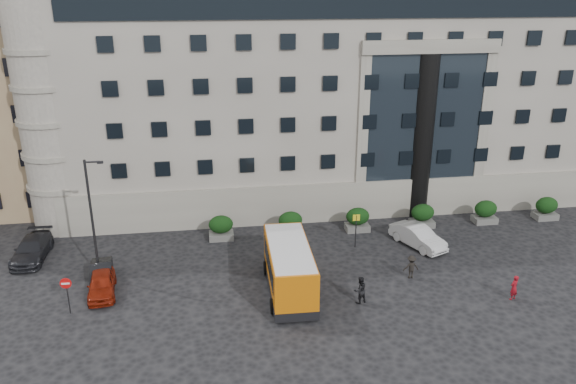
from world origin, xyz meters
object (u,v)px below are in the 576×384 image
object	(u,v)px
parked_car_b	(102,273)
white_taxi	(418,236)
no_entry_sign	(67,289)
parked_car_a	(102,284)
hedge_b	(290,223)
hedge_f	(546,208)
hedge_c	(358,219)
hedge_e	(485,212)
parked_car_c	(32,249)
minibus	(289,267)
street_lamp	(93,216)
parked_car_d	(74,204)
red_truck	(67,203)
pedestrian_b	(360,290)
bus_stop_sign	(356,225)
pedestrian_a	(514,288)
hedge_a	(221,227)
pedestrian_c	(411,267)
hedge_d	(423,215)

from	to	relation	value
parked_car_b	white_taxi	bearing A→B (deg)	-1.56
no_entry_sign	parked_car_a	world-z (taller)	no_entry_sign
hedge_b	hedge_f	bearing A→B (deg)	0.00
hedge_c	hedge_e	distance (m)	10.40
hedge_c	white_taxi	distance (m)	4.88
hedge_f	parked_car_c	size ratio (longest dim) A/B	0.37
hedge_c	minibus	size ratio (longest dim) A/B	0.25
street_lamp	parked_car_d	distance (m)	12.95
red_truck	white_taxi	world-z (taller)	red_truck
hedge_b	hedge_c	size ratio (longest dim) A/B	1.00
minibus	hedge_f	bearing A→B (deg)	21.76
minibus	pedestrian_b	xyz separation A→B (m)	(3.94, -1.93, -0.82)
bus_stop_sign	pedestrian_b	xyz separation A→B (m)	(-1.68, -7.33, -0.88)
bus_stop_sign	pedestrian_a	xyz separation A→B (m)	(7.56, -8.31, -0.93)
parked_car_a	pedestrian_b	distance (m)	15.68
hedge_c	bus_stop_sign	size ratio (longest dim) A/B	0.73
parked_car_b	pedestrian_a	xyz separation A→B (m)	(24.80, -5.76, 0.19)
hedge_a	hedge_e	xyz separation A→B (m)	(20.80, 0.00, 0.00)
hedge_a	hedge_b	world-z (taller)	same
red_truck	white_taxi	bearing A→B (deg)	-33.80
pedestrian_a	pedestrian_b	size ratio (longest dim) A/B	0.94
parked_car_a	parked_car_b	bearing A→B (deg)	93.21
parked_car_c	hedge_c	bearing A→B (deg)	4.20
street_lamp	pedestrian_c	xyz separation A→B (m)	(19.82, -2.89, -3.58)
hedge_f	no_entry_sign	bearing A→B (deg)	-165.83
hedge_e	parked_car_b	size ratio (longest dim) A/B	0.50
hedge_a	red_truck	size ratio (longest dim) A/B	0.35
parked_car_b	pedestrian_b	size ratio (longest dim) A/B	2.17
parked_car_a	hedge_e	bearing A→B (deg)	7.40
street_lamp	hedge_a	bearing A→B (deg)	31.16
street_lamp	red_truck	size ratio (longest dim) A/B	1.53
hedge_b	parked_car_d	world-z (taller)	hedge_b
hedge_d	pedestrian_b	size ratio (longest dim) A/B	1.08
hedge_b	hedge_f	xyz separation A→B (m)	(20.80, 0.00, 0.00)
pedestrian_a	parked_car_a	bearing A→B (deg)	-32.96
parked_car_a	pedestrian_a	size ratio (longest dim) A/B	2.48
red_truck	parked_car_c	bearing A→B (deg)	-112.45
parked_car_d	red_truck	bearing A→B (deg)	-92.48
parked_car_a	parked_car_b	world-z (taller)	parked_car_a
no_entry_sign	hedge_b	bearing A→B (deg)	31.90
hedge_b	red_truck	world-z (taller)	red_truck
street_lamp	red_truck	xyz separation A→B (m)	(-4.12, 10.50, -3.03)
hedge_f	parked_car_a	distance (m)	34.19
bus_stop_sign	minibus	size ratio (longest dim) A/B	0.34
hedge_f	pedestrian_c	bearing A→B (deg)	-151.43
hedge_b	parked_car_c	world-z (taller)	hedge_b
parked_car_d	no_entry_sign	bearing A→B (deg)	-74.80
bus_stop_sign	parked_car_b	xyz separation A→B (m)	(-17.25, -2.55, -1.12)
hedge_e	parked_car_d	distance (m)	33.43
white_taxi	pedestrian_a	xyz separation A→B (m)	(3.06, -7.82, 0.05)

